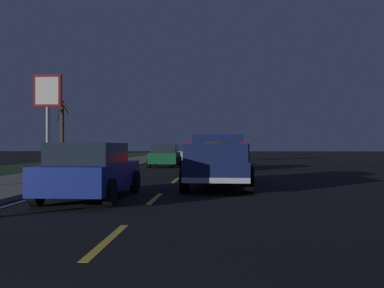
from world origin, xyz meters
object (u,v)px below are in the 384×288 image
Objects in this scene: pickup_truck at (218,159)px; gas_price_sign at (48,98)px; sedan_green at (165,155)px; sedan_silver at (174,153)px; bare_tree_far at (62,130)px; sedan_red at (216,157)px; sedan_blue at (91,170)px.

gas_price_sign is (12.87, 11.55, 3.72)m from pickup_truck.
sedan_silver is at bearing 0.14° from sedan_green.
bare_tree_far is at bearing 34.88° from pickup_truck.
gas_price_sign is at bearing 92.61° from sedan_green.
gas_price_sign reaches higher than sedan_red.
pickup_truck is 10.22m from sedan_red.
sedan_blue is 23.20m from bare_tree_far.
pickup_truck is 1.24× the size of sedan_silver.
sedan_blue is at bearing 135.76° from pickup_truck.
sedan_silver is 0.70× the size of gas_price_sign.
gas_price_sign reaches higher than sedan_green.
sedan_green is at bearing -179.86° from sedan_silver.
sedan_green is at bearing -117.00° from bare_tree_far.
pickup_truck is 1.24× the size of sedan_blue.
sedan_silver is (9.66, 3.49, 0.00)m from sedan_red.
bare_tree_far is (17.75, 12.37, 1.75)m from pickup_truck.
sedan_red is 1.00× the size of sedan_blue.
gas_price_sign is at bearing 26.10° from sedan_blue.
sedan_silver is (23.46, 0.03, 0.00)m from sedan_blue.
sedan_silver is 11.36m from gas_price_sign.
sedan_silver is at bearing 10.04° from pickup_truck.
bare_tree_far is (7.54, 12.35, 1.95)m from sedan_red.
gas_price_sign is (-0.37, 8.05, 3.91)m from sedan_green.
sedan_red is 1.01× the size of sedan_silver.
pickup_truck is 13.69m from sedan_green.
gas_price_sign is 5.33m from bare_tree_far.
sedan_red is (10.22, 0.03, -0.20)m from pickup_truck.
sedan_red is at bearing -130.98° from sedan_green.
sedan_green is 0.70× the size of gas_price_sign.
sedan_blue is 0.85× the size of bare_tree_far.
sedan_green is 8.96m from gas_price_sign.
sedan_red is at bearing -121.41° from bare_tree_far.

